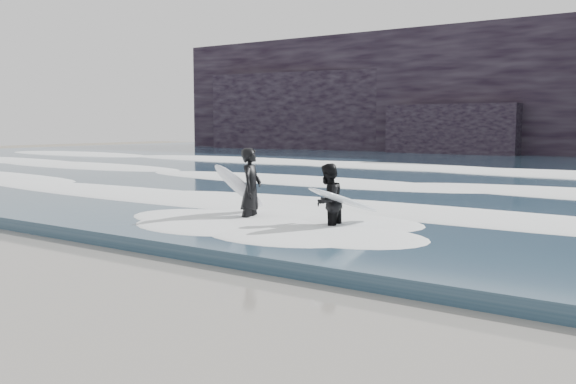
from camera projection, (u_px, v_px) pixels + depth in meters
name	position (u px, v px, depth m)	size (l,w,h in m)	color
sea	(511.00, 169.00, 33.94)	(90.00, 52.00, 0.30)	#284256
foam_near	(296.00, 202.00, 17.73)	(60.00, 3.20, 0.20)	white
foam_mid	(405.00, 182.00, 23.39)	(60.00, 4.00, 0.24)	white
foam_far	(486.00, 168.00, 30.67)	(60.00, 4.80, 0.30)	white
surfer_left	(249.00, 189.00, 15.31)	(1.12, 1.96, 1.99)	black
surfer_right	(330.00, 202.00, 14.03)	(1.29, 2.26, 1.69)	black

